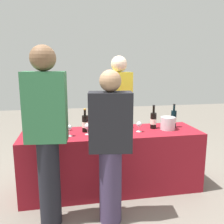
{
  "coord_description": "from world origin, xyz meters",
  "views": [
    {
      "loc": [
        -0.54,
        -2.86,
        1.58
      ],
      "look_at": [
        0.0,
        0.0,
        1.01
      ],
      "focal_mm": 38.78,
      "sensor_mm": 36.0,
      "label": 1
    }
  ],
  "objects_px": {
    "wine_glass_0": "(51,130)",
    "guest_1": "(110,144)",
    "ice_bucket": "(168,123)",
    "guest_0": "(47,131)",
    "server_pouring": "(119,109)",
    "wine_glass_4": "(139,125)",
    "wine_bottle_2": "(85,123)",
    "wine_bottle_4": "(153,120)",
    "wine_bottle_1": "(63,123)",
    "wine_glass_3": "(105,127)",
    "wine_glass_1": "(69,128)",
    "wine_bottle_5": "(174,119)",
    "wine_glass_2": "(88,127)",
    "wine_bottle_3": "(125,119)",
    "wine_bottle_0": "(52,124)"
  },
  "relations": [
    {
      "from": "wine_glass_3",
      "to": "guest_0",
      "type": "bearing_deg",
      "value": -142.77
    },
    {
      "from": "wine_bottle_2",
      "to": "guest_1",
      "type": "xyz_separation_m",
      "value": [
        0.19,
        -0.71,
        -0.04
      ]
    },
    {
      "from": "wine_glass_3",
      "to": "ice_bucket",
      "type": "relative_size",
      "value": 0.7
    },
    {
      "from": "wine_bottle_1",
      "to": "wine_glass_4",
      "type": "distance_m",
      "value": 0.95
    },
    {
      "from": "wine_bottle_3",
      "to": "wine_bottle_5",
      "type": "distance_m",
      "value": 0.65
    },
    {
      "from": "wine_glass_0",
      "to": "ice_bucket",
      "type": "relative_size",
      "value": 0.76
    },
    {
      "from": "wine_glass_1",
      "to": "wine_bottle_1",
      "type": "bearing_deg",
      "value": 107.12
    },
    {
      "from": "wine_bottle_2",
      "to": "wine_glass_3",
      "type": "relative_size",
      "value": 2.24
    },
    {
      "from": "guest_0",
      "to": "server_pouring",
      "type": "bearing_deg",
      "value": 56.2
    },
    {
      "from": "wine_bottle_5",
      "to": "wine_glass_3",
      "type": "distance_m",
      "value": 0.96
    },
    {
      "from": "wine_bottle_2",
      "to": "wine_glass_3",
      "type": "height_order",
      "value": "wine_bottle_2"
    },
    {
      "from": "wine_glass_3",
      "to": "wine_bottle_0",
      "type": "bearing_deg",
      "value": 163.25
    },
    {
      "from": "wine_bottle_2",
      "to": "guest_1",
      "type": "relative_size",
      "value": 0.19
    },
    {
      "from": "wine_glass_3",
      "to": "server_pouring",
      "type": "height_order",
      "value": "server_pouring"
    },
    {
      "from": "wine_bottle_4",
      "to": "wine_glass_3",
      "type": "distance_m",
      "value": 0.68
    },
    {
      "from": "wine_glass_1",
      "to": "ice_bucket",
      "type": "xyz_separation_m",
      "value": [
        1.25,
        0.07,
        -0.01
      ]
    },
    {
      "from": "wine_glass_2",
      "to": "ice_bucket",
      "type": "height_order",
      "value": "ice_bucket"
    },
    {
      "from": "wine_bottle_5",
      "to": "ice_bucket",
      "type": "height_order",
      "value": "wine_bottle_5"
    },
    {
      "from": "wine_bottle_4",
      "to": "wine_glass_2",
      "type": "xyz_separation_m",
      "value": [
        -0.87,
        -0.13,
        -0.01
      ]
    },
    {
      "from": "wine_bottle_1",
      "to": "wine_glass_3",
      "type": "height_order",
      "value": "wine_bottle_1"
    },
    {
      "from": "wine_bottle_5",
      "to": "wine_glass_4",
      "type": "distance_m",
      "value": 0.53
    },
    {
      "from": "wine_bottle_0",
      "to": "wine_glass_2",
      "type": "height_order",
      "value": "wine_bottle_0"
    },
    {
      "from": "wine_glass_2",
      "to": "wine_bottle_4",
      "type": "bearing_deg",
      "value": 8.21
    },
    {
      "from": "wine_glass_4",
      "to": "wine_bottle_3",
      "type": "bearing_deg",
      "value": 121.06
    },
    {
      "from": "wine_bottle_3",
      "to": "wine_bottle_4",
      "type": "height_order",
      "value": "wine_bottle_3"
    },
    {
      "from": "wine_bottle_4",
      "to": "wine_glass_1",
      "type": "distance_m",
      "value": 1.09
    },
    {
      "from": "wine_bottle_4",
      "to": "wine_glass_0",
      "type": "bearing_deg",
      "value": -169.84
    },
    {
      "from": "guest_0",
      "to": "guest_1",
      "type": "xyz_separation_m",
      "value": [
        0.6,
        -0.07,
        -0.15
      ]
    },
    {
      "from": "wine_glass_3",
      "to": "guest_0",
      "type": "xyz_separation_m",
      "value": [
        -0.63,
        -0.48,
        0.11
      ]
    },
    {
      "from": "guest_0",
      "to": "wine_glass_3",
      "type": "bearing_deg",
      "value": 43.58
    },
    {
      "from": "wine_bottle_1",
      "to": "server_pouring",
      "type": "height_order",
      "value": "server_pouring"
    },
    {
      "from": "wine_glass_1",
      "to": "server_pouring",
      "type": "bearing_deg",
      "value": 40.89
    },
    {
      "from": "wine_bottle_0",
      "to": "wine_bottle_2",
      "type": "xyz_separation_m",
      "value": [
        0.4,
        -0.03,
        -0.0
      ]
    },
    {
      "from": "wine_glass_2",
      "to": "wine_bottle_1",
      "type": "bearing_deg",
      "value": 142.81
    },
    {
      "from": "ice_bucket",
      "to": "server_pouring",
      "type": "xyz_separation_m",
      "value": [
        -0.53,
        0.55,
        0.11
      ]
    },
    {
      "from": "wine_glass_0",
      "to": "guest_1",
      "type": "height_order",
      "value": "guest_1"
    },
    {
      "from": "wine_bottle_5",
      "to": "guest_0",
      "type": "height_order",
      "value": "guest_0"
    },
    {
      "from": "wine_glass_3",
      "to": "wine_glass_2",
      "type": "bearing_deg",
      "value": 170.93
    },
    {
      "from": "wine_glass_0",
      "to": "wine_glass_4",
      "type": "xyz_separation_m",
      "value": [
        1.06,
        0.11,
        -0.01
      ]
    },
    {
      "from": "wine_bottle_1",
      "to": "wine_glass_4",
      "type": "height_order",
      "value": "wine_bottle_1"
    },
    {
      "from": "wine_bottle_4",
      "to": "wine_bottle_3",
      "type": "bearing_deg",
      "value": 164.88
    },
    {
      "from": "wine_glass_1",
      "to": "guest_1",
      "type": "height_order",
      "value": "guest_1"
    },
    {
      "from": "guest_1",
      "to": "wine_bottle_0",
      "type": "bearing_deg",
      "value": 137.4
    },
    {
      "from": "guest_0",
      "to": "guest_1",
      "type": "distance_m",
      "value": 0.62
    },
    {
      "from": "wine_bottle_1",
      "to": "guest_0",
      "type": "relative_size",
      "value": 0.17
    },
    {
      "from": "wine_glass_0",
      "to": "server_pouring",
      "type": "distance_m",
      "value": 1.17
    },
    {
      "from": "wine_glass_4",
      "to": "server_pouring",
      "type": "height_order",
      "value": "server_pouring"
    },
    {
      "from": "wine_bottle_1",
      "to": "wine_glass_2",
      "type": "height_order",
      "value": "wine_bottle_1"
    },
    {
      "from": "wine_bottle_3",
      "to": "wine_glass_2",
      "type": "height_order",
      "value": "wine_bottle_3"
    },
    {
      "from": "wine_bottle_2",
      "to": "guest_1",
      "type": "distance_m",
      "value": 0.73
    }
  ]
}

